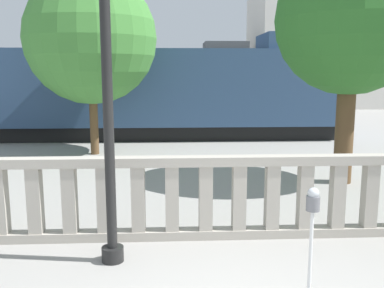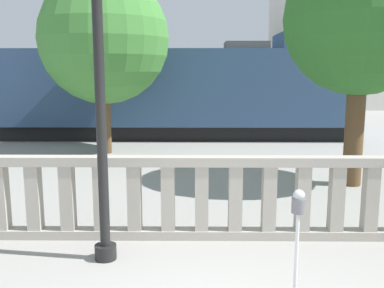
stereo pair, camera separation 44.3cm
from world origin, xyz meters
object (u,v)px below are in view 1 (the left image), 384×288
object	(u,v)px
parking_meter	(312,213)
train_far	(81,78)
tree_right	(351,21)
tree_left	(91,39)
train_near	(92,92)

from	to	relation	value
parking_meter	train_far	xyz separation A→B (m)	(-7.77, 26.36, 1.08)
tree_right	tree_left	bearing A→B (deg)	148.91
train_near	tree_right	bearing A→B (deg)	-45.83
train_far	tree_left	bearing A→B (deg)	-77.44
train_near	tree_right	distance (m)	10.04
train_far	tree_left	world-z (taller)	tree_left
train_near	train_far	distance (m)	14.63
parking_meter	train_far	size ratio (longest dim) A/B	0.05
train_far	tree_left	distance (m)	18.02
tree_left	tree_right	bearing A→B (deg)	-31.09
parking_meter	train_near	xyz separation A→B (m)	(-4.46, 12.11, 0.76)
train_near	tree_left	world-z (taller)	tree_left
train_far	tree_left	size ratio (longest dim) A/B	4.35
train_near	tree_right	world-z (taller)	tree_right
train_far	tree_right	bearing A→B (deg)	-64.47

